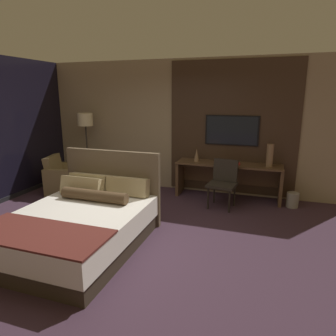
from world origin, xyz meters
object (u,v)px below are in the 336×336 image
at_px(desk, 228,174).
at_px(waste_bin, 292,200).
at_px(book, 234,163).
at_px(vase_tall, 270,155).
at_px(bed, 80,224).
at_px(armchair_by_window, 67,179).
at_px(tv, 232,130).
at_px(vase_short, 197,155).
at_px(floor_lamp, 86,125).
at_px(desk_chair, 224,179).

height_order(desk, waste_bin, desk).
bearing_deg(book, vase_tall, -0.46).
height_order(bed, armchair_by_window, bed).
distance_m(tv, vase_short, 0.87).
relative_size(floor_lamp, book, 7.03).
relative_size(desk, floor_lamp, 1.25).
height_order(tv, waste_bin, tv).
xyz_separation_m(armchair_by_window, book, (3.50, 0.66, 0.47)).
xyz_separation_m(armchair_by_window, vase_tall, (4.15, 0.66, 0.67)).
relative_size(desk, vase_tall, 4.75).
relative_size(bed, floor_lamp, 1.27).
bearing_deg(armchair_by_window, vase_short, -91.19).
xyz_separation_m(floor_lamp, vase_short, (2.55, 0.11, -0.54)).
relative_size(desk, armchair_by_window, 2.17).
xyz_separation_m(tv, floor_lamp, (-3.21, -0.36, 0.03)).
bearing_deg(book, tv, 112.41).
bearing_deg(tv, bed, -119.81).
xyz_separation_m(desk_chair, book, (0.14, 0.45, 0.21)).
height_order(armchair_by_window, floor_lamp, floor_lamp).
bearing_deg(desk_chair, floor_lamp, -179.39).
distance_m(bed, vase_short, 2.90).
height_order(floor_lamp, vase_tall, floor_lamp).
relative_size(book, waste_bin, 0.85).
xyz_separation_m(floor_lamp, waste_bin, (4.44, -0.01, -1.26)).
bearing_deg(vase_tall, floor_lamp, -178.99).
height_order(tv, book, tv).
relative_size(armchair_by_window, book, 4.05).
height_order(desk_chair, armchair_by_window, desk_chair).
bearing_deg(waste_bin, tv, 163.16).
xyz_separation_m(armchair_by_window, vase_short, (2.72, 0.70, 0.58)).
bearing_deg(desk, vase_tall, -5.90).
bearing_deg(waste_bin, armchair_by_window, -172.89).
relative_size(floor_lamp, vase_tall, 3.80).
xyz_separation_m(vase_tall, waste_bin, (0.47, -0.08, -0.81)).
height_order(desk_chair, book, desk_chair).
bearing_deg(vase_short, floor_lamp, -177.57).
height_order(desk, armchair_by_window, armchair_by_window).
bearing_deg(desk_chair, armchair_by_window, -169.04).
xyz_separation_m(bed, floor_lamp, (-1.53, 2.56, 1.07)).
xyz_separation_m(desk_chair, vase_tall, (0.79, 0.44, 0.42)).
bearing_deg(vase_short, desk_chair, -37.00).
relative_size(vase_tall, book, 1.85).
bearing_deg(waste_bin, desk, 172.52).
height_order(tv, vase_short, tv).
bearing_deg(vase_tall, tv, 159.25).
height_order(desk, floor_lamp, floor_lamp).
xyz_separation_m(desk, book, (0.12, -0.07, 0.24)).
height_order(bed, vase_tall, bed).
relative_size(desk, desk_chair, 2.35).
xyz_separation_m(vase_tall, vase_short, (-1.43, 0.04, -0.09)).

